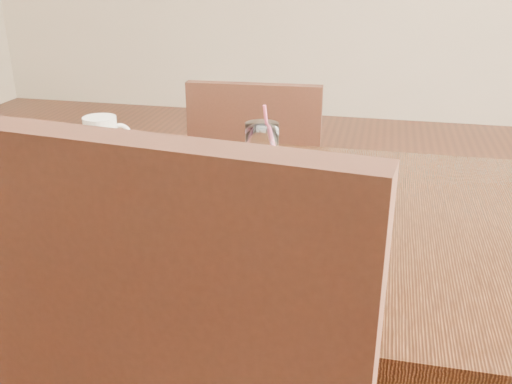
% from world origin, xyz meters
% --- Properties ---
extents(table, '(1.20, 0.80, 0.75)m').
position_xyz_m(table, '(0.00, 0.00, 0.67)').
color(table, black).
rests_on(table, ground).
extents(chair_far, '(0.42, 0.42, 0.86)m').
position_xyz_m(chair_far, '(-0.14, 0.70, 0.49)').
color(chair_far, black).
rests_on(chair_far, ground).
extents(fries_plate, '(0.30, 0.28, 0.02)m').
position_xyz_m(fries_plate, '(0.03, -0.09, 0.76)').
color(fries_plate, white).
rests_on(fries_plate, table).
extents(loaded_fries, '(0.24, 0.19, 0.07)m').
position_xyz_m(loaded_fries, '(0.03, -0.09, 0.80)').
color(loaded_fries, gold).
rests_on(loaded_fries, fries_plate).
extents(napkin, '(0.25, 0.18, 0.01)m').
position_xyz_m(napkin, '(-0.22, -0.05, 0.76)').
color(napkin, white).
rests_on(napkin, table).
extents(cutlery, '(0.19, 0.12, 0.01)m').
position_xyz_m(cutlery, '(-0.23, -0.04, 0.76)').
color(cutlery, silver).
rests_on(cutlery, napkin).
extents(water_glass, '(0.07, 0.07, 0.16)m').
position_xyz_m(water_glass, '(-0.02, 0.17, 0.80)').
color(water_glass, white).
rests_on(water_glass, table).
extents(coffee_mug, '(0.11, 0.08, 0.09)m').
position_xyz_m(coffee_mug, '(-0.43, 0.24, 0.79)').
color(coffee_mug, white).
rests_on(coffee_mug, table).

